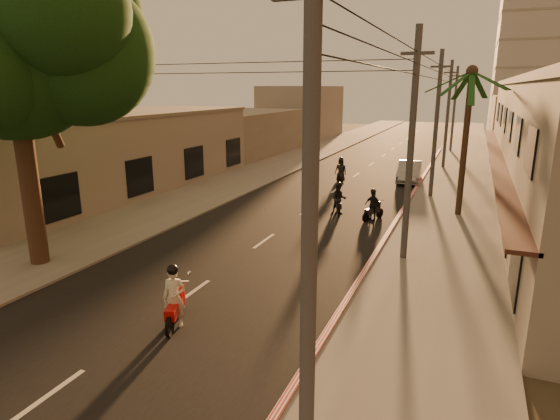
{
  "coord_description": "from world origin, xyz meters",
  "views": [
    {
      "loc": [
        8.36,
        -10.45,
        6.78
      ],
      "look_at": [
        0.92,
        7.67,
        1.65
      ],
      "focal_mm": 30.0,
      "sensor_mm": 36.0,
      "label": 1
    }
  ],
  "objects_px": {
    "broadleaf_tree": "(21,38)",
    "scooter_far_a": "(341,171)",
    "scooter_mid_b": "(373,206)",
    "scooter_red": "(174,299)",
    "scooter_mid_a": "(339,200)",
    "palm_tree": "(471,80)",
    "parked_car": "(409,172)"
  },
  "relations": [
    {
      "from": "scooter_far_a",
      "to": "scooter_mid_a",
      "type": "bearing_deg",
      "value": -77.29
    },
    {
      "from": "scooter_red",
      "to": "scooter_mid_a",
      "type": "distance_m",
      "value": 14.06
    },
    {
      "from": "broadleaf_tree",
      "to": "scooter_far_a",
      "type": "bearing_deg",
      "value": 73.46
    },
    {
      "from": "scooter_mid_b",
      "to": "parked_car",
      "type": "xyz_separation_m",
      "value": [
        0.41,
        11.41,
        -0.02
      ]
    },
    {
      "from": "scooter_red",
      "to": "scooter_far_a",
      "type": "height_order",
      "value": "scooter_red"
    },
    {
      "from": "scooter_mid_a",
      "to": "scooter_red",
      "type": "bearing_deg",
      "value": -112.5
    },
    {
      "from": "scooter_red",
      "to": "scooter_mid_a",
      "type": "bearing_deg",
      "value": 66.19
    },
    {
      "from": "scooter_far_a",
      "to": "scooter_mid_b",
      "type": "bearing_deg",
      "value": -67.45
    },
    {
      "from": "parked_car",
      "to": "scooter_mid_a",
      "type": "bearing_deg",
      "value": -106.33
    },
    {
      "from": "scooter_mid_a",
      "to": "scooter_mid_b",
      "type": "height_order",
      "value": "scooter_mid_a"
    },
    {
      "from": "broadleaf_tree",
      "to": "scooter_mid_b",
      "type": "bearing_deg",
      "value": 47.06
    },
    {
      "from": "broadleaf_tree",
      "to": "scooter_mid_a",
      "type": "height_order",
      "value": "broadleaf_tree"
    },
    {
      "from": "broadleaf_tree",
      "to": "scooter_far_a",
      "type": "height_order",
      "value": "broadleaf_tree"
    },
    {
      "from": "scooter_mid_b",
      "to": "scooter_far_a",
      "type": "distance_m",
      "value": 10.43
    },
    {
      "from": "scooter_red",
      "to": "scooter_mid_b",
      "type": "relative_size",
      "value": 1.13
    },
    {
      "from": "scooter_mid_b",
      "to": "broadleaf_tree",
      "type": "bearing_deg",
      "value": -108.13
    },
    {
      "from": "scooter_mid_b",
      "to": "scooter_far_a",
      "type": "bearing_deg",
      "value": 139.13
    },
    {
      "from": "palm_tree",
      "to": "parked_car",
      "type": "distance_m",
      "value": 11.49
    },
    {
      "from": "broadleaf_tree",
      "to": "scooter_far_a",
      "type": "distance_m",
      "value": 22.94
    },
    {
      "from": "scooter_red",
      "to": "scooter_far_a",
      "type": "relative_size",
      "value": 1.02
    },
    {
      "from": "scooter_mid_b",
      "to": "scooter_mid_a",
      "type": "bearing_deg",
      "value": -170.73
    },
    {
      "from": "palm_tree",
      "to": "scooter_mid_b",
      "type": "height_order",
      "value": "palm_tree"
    },
    {
      "from": "broadleaf_tree",
      "to": "scooter_far_a",
      "type": "relative_size",
      "value": 6.38
    },
    {
      "from": "scooter_far_a",
      "to": "palm_tree",
      "type": "bearing_deg",
      "value": -40.88
    },
    {
      "from": "palm_tree",
      "to": "scooter_far_a",
      "type": "xyz_separation_m",
      "value": [
        -8.46,
        6.88,
        -6.32
      ]
    },
    {
      "from": "palm_tree",
      "to": "scooter_far_a",
      "type": "bearing_deg",
      "value": 140.88
    },
    {
      "from": "palm_tree",
      "to": "scooter_mid_a",
      "type": "relative_size",
      "value": 4.56
    },
    {
      "from": "palm_tree",
      "to": "scooter_far_a",
      "type": "relative_size",
      "value": 4.33
    },
    {
      "from": "scooter_far_a",
      "to": "parked_car",
      "type": "distance_m",
      "value": 5.08
    },
    {
      "from": "palm_tree",
      "to": "scooter_red",
      "type": "bearing_deg",
      "value": -114.09
    },
    {
      "from": "scooter_mid_b",
      "to": "scooter_red",
      "type": "bearing_deg",
      "value": -77.88
    },
    {
      "from": "broadleaf_tree",
      "to": "palm_tree",
      "type": "bearing_deg",
      "value": 43.48
    }
  ]
}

